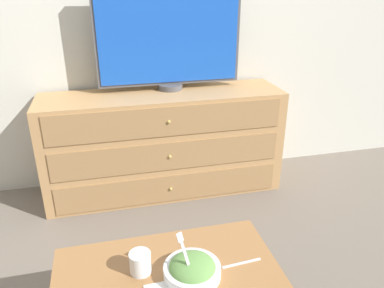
% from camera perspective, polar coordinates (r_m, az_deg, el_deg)
% --- Properties ---
extents(ground_plane, '(12.00, 12.00, 0.00)m').
position_cam_1_polar(ground_plane, '(3.02, -7.27, -4.62)').
color(ground_plane, '#70665B').
extents(wall_back, '(12.00, 0.05, 2.60)m').
position_cam_1_polar(wall_back, '(2.69, -8.88, 20.78)').
color(wall_back, silver).
rests_on(wall_back, ground_plane).
extents(dresser, '(1.64, 0.45, 0.73)m').
position_cam_1_polar(dresser, '(2.66, -4.30, 0.09)').
color(dresser, tan).
rests_on(dresser, ground_plane).
extents(tv, '(0.97, 0.17, 0.70)m').
position_cam_1_polar(tv, '(2.55, -3.53, 16.06)').
color(tv, '#515156').
rests_on(tv, dresser).
extents(coffee_table, '(0.88, 0.53, 0.39)m').
position_cam_1_polar(coffee_table, '(1.57, -3.54, -20.84)').
color(coffee_table, '#9E6B3D').
rests_on(coffee_table, ground_plane).
extents(takeout_bowl, '(0.22, 0.22, 0.19)m').
position_cam_1_polar(takeout_bowl, '(1.51, 0.03, -18.54)').
color(takeout_bowl, silver).
rests_on(takeout_bowl, coffee_table).
extents(drink_cup, '(0.08, 0.08, 0.09)m').
position_cam_1_polar(drink_cup, '(1.53, -7.88, -17.62)').
color(drink_cup, beige).
rests_on(drink_cup, coffee_table).
extents(knife, '(0.17, 0.02, 0.01)m').
position_cam_1_polar(knife, '(1.59, 7.57, -17.57)').
color(knife, silver).
rests_on(knife, coffee_table).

